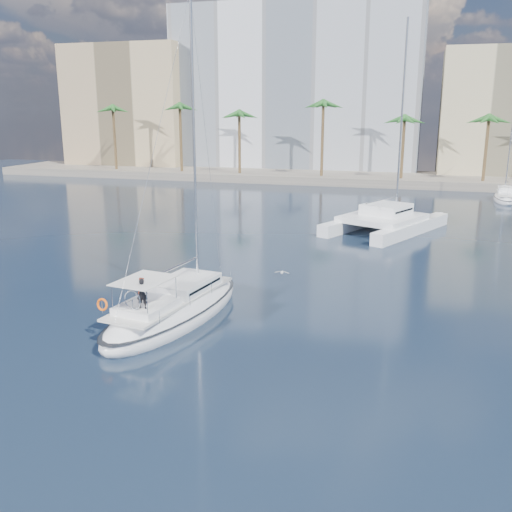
% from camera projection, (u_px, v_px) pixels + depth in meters
% --- Properties ---
extents(ground, '(160.00, 160.00, 0.00)m').
position_uv_depth(ground, '(230.00, 309.00, 32.32)').
color(ground, black).
rests_on(ground, ground).
extents(quay, '(120.00, 14.00, 1.20)m').
position_uv_depth(quay, '(356.00, 178.00, 88.86)').
color(quay, gray).
rests_on(quay, ground).
extents(building_modern, '(42.00, 16.00, 28.00)m').
position_uv_depth(building_modern, '(298.00, 91.00, 99.92)').
color(building_modern, white).
rests_on(building_modern, ground).
extents(building_tan_left, '(22.00, 14.00, 22.00)m').
position_uv_depth(building_tan_left, '(134.00, 109.00, 105.10)').
color(building_tan_left, tan).
rests_on(building_tan_left, ground).
extents(building_beige, '(20.00, 14.00, 20.00)m').
position_uv_depth(building_beige, '(507.00, 116.00, 88.90)').
color(building_beige, beige).
rests_on(building_beige, ground).
extents(palm_left, '(3.60, 3.60, 12.30)m').
position_uv_depth(palm_left, '(144.00, 114.00, 91.95)').
color(palm_left, brown).
rests_on(palm_left, ground).
extents(palm_centre, '(3.60, 3.60, 12.30)m').
position_uv_depth(palm_centre, '(356.00, 114.00, 82.72)').
color(palm_centre, brown).
rests_on(palm_centre, ground).
extents(main_sloop, '(5.47, 12.31, 17.65)m').
position_uv_depth(main_sloop, '(175.00, 309.00, 30.65)').
color(main_sloop, white).
rests_on(main_sloop, ground).
extents(catamaran, '(11.27, 14.51, 18.82)m').
position_uv_depth(catamaran, '(385.00, 218.00, 52.73)').
color(catamaran, white).
rests_on(catamaran, ground).
extents(seagull, '(1.01, 0.43, 0.19)m').
position_uv_depth(seagull, '(282.00, 272.00, 38.42)').
color(seagull, silver).
rests_on(seagull, ground).
extents(moored_yacht_a, '(3.37, 9.52, 11.90)m').
position_uv_depth(moored_yacht_a, '(505.00, 200.00, 70.57)').
color(moored_yacht_a, white).
rests_on(moored_yacht_a, ground).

